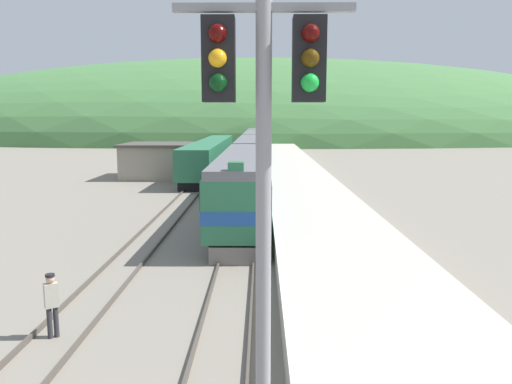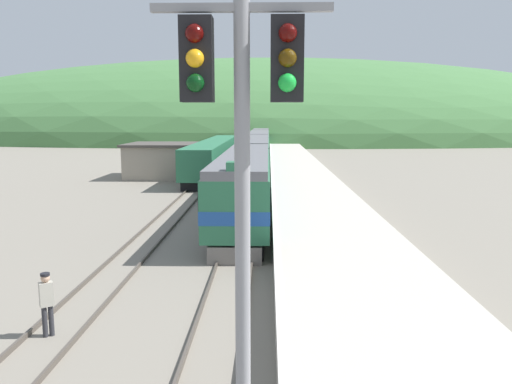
# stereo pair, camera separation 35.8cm
# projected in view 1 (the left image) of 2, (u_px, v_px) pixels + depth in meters

# --- Properties ---
(track_main) EXTENTS (1.52, 180.00, 0.16)m
(track_main) POSITION_uv_depth(u_px,v_px,m) (254.00, 158.00, 73.00)
(track_main) COLOR #4C443D
(track_main) RESTS_ON ground
(track_siding) EXTENTS (1.52, 180.00, 0.16)m
(track_siding) POSITION_uv_depth(u_px,v_px,m) (223.00, 158.00, 73.04)
(track_siding) COLOR #4C443D
(track_siding) RESTS_ON ground
(platform) EXTENTS (5.60, 140.00, 1.02)m
(platform) POSITION_uv_depth(u_px,v_px,m) (293.00, 169.00, 53.11)
(platform) COLOR #BCB5A5
(platform) RESTS_ON ground
(distant_hills) EXTENTS (226.13, 101.76, 43.82)m
(distant_hills) POSITION_uv_depth(u_px,v_px,m) (258.00, 138.00, 144.23)
(distant_hills) COLOR #477A42
(distant_hills) RESTS_ON ground
(station_shed) EXTENTS (7.60, 7.30, 3.43)m
(station_shed) POSITION_uv_depth(u_px,v_px,m) (162.00, 160.00, 50.23)
(station_shed) COLOR gray
(station_shed) RESTS_ON ground
(express_train_lead_car) EXTENTS (2.95, 20.48, 4.26)m
(express_train_lead_car) POSITION_uv_depth(u_px,v_px,m) (244.00, 183.00, 30.07)
(express_train_lead_car) COLOR black
(express_train_lead_car) RESTS_ON ground
(carriage_second) EXTENTS (2.94, 20.84, 3.90)m
(carriage_second) POSITION_uv_depth(u_px,v_px,m) (251.00, 155.00, 51.60)
(carriage_second) COLOR black
(carriage_second) RESTS_ON ground
(carriage_third) EXTENTS (2.94, 20.84, 3.90)m
(carriage_third) POSITION_uv_depth(u_px,v_px,m) (254.00, 144.00, 73.07)
(carriage_third) COLOR black
(carriage_third) RESTS_ON ground
(carriage_fourth) EXTENTS (2.94, 20.84, 3.90)m
(carriage_fourth) POSITION_uv_depth(u_px,v_px,m) (256.00, 138.00, 94.55)
(carriage_fourth) COLOR black
(carriage_fourth) RESTS_ON ground
(siding_train) EXTENTS (2.90, 32.33, 3.44)m
(siding_train) POSITION_uv_depth(u_px,v_px,m) (211.00, 155.00, 55.80)
(siding_train) COLOR black
(siding_train) RESTS_ON ground
(signal_mast_main) EXTENTS (2.20, 0.42, 8.28)m
(signal_mast_main) POSITION_uv_depth(u_px,v_px,m) (264.00, 168.00, 6.26)
(signal_mast_main) COLOR gray
(signal_mast_main) RESTS_ON ground
(track_worker) EXTENTS (0.42, 0.38, 1.83)m
(track_worker) POSITION_uv_depth(u_px,v_px,m) (52.00, 301.00, 13.72)
(track_worker) COLOR #2D2D33
(track_worker) RESTS_ON ground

